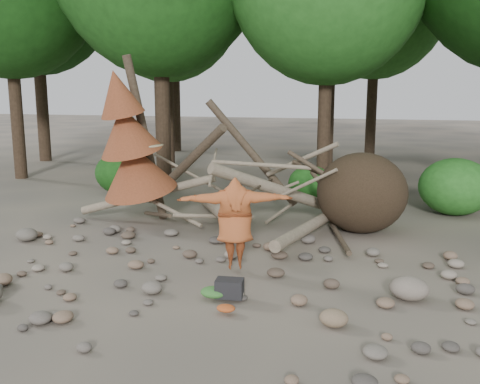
# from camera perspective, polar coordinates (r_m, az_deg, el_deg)

# --- Properties ---
(ground) EXTENTS (120.00, 120.00, 0.00)m
(ground) POSITION_cam_1_polar(r_m,az_deg,el_deg) (10.04, -4.23, -9.33)
(ground) COLOR #514C44
(ground) RESTS_ON ground
(deadfall_pile) EXTENTS (8.55, 5.24, 3.30)m
(deadfall_pile) POSITION_cam_1_polar(r_m,az_deg,el_deg) (13.35, 10.34, -0.17)
(deadfall_pile) COLOR #332619
(deadfall_pile) RESTS_ON ground
(dead_conifer) EXTENTS (2.06, 2.16, 4.35)m
(dead_conifer) POSITION_cam_1_polar(r_m,az_deg,el_deg) (13.86, -11.59, 5.02)
(dead_conifer) COLOR #4C3F30
(dead_conifer) RESTS_ON ground
(bush_left) EXTENTS (1.80, 1.80, 1.44)m
(bush_left) POSITION_cam_1_polar(r_m,az_deg,el_deg) (18.50, -12.46, 2.03)
(bush_left) COLOR #194E15
(bush_left) RESTS_ON ground
(bush_mid) EXTENTS (1.40, 1.40, 1.12)m
(bush_mid) POSITION_cam_1_polar(r_m,az_deg,el_deg) (17.05, 7.51, 0.93)
(bush_mid) COLOR #22631C
(bush_mid) RESTS_ON ground
(bush_right) EXTENTS (2.00, 2.00, 1.60)m
(bush_right) POSITION_cam_1_polar(r_m,az_deg,el_deg) (16.12, 21.98, 0.53)
(bush_right) COLOR #2C7624
(bush_right) RESTS_ON ground
(frisbee_thrower) EXTENTS (2.85, 1.28, 2.35)m
(frisbee_thrower) POSITION_cam_1_polar(r_m,az_deg,el_deg) (10.18, -0.56, -3.31)
(frisbee_thrower) COLOR #A94F26
(frisbee_thrower) RESTS_ON ground
(backpack) EXTENTS (0.49, 0.35, 0.30)m
(backpack) POSITION_cam_1_polar(r_m,az_deg,el_deg) (9.04, -1.13, -10.57)
(backpack) COLOR black
(backpack) RESTS_ON ground
(cloth_green) EXTENTS (0.46, 0.38, 0.17)m
(cloth_green) POSITION_cam_1_polar(r_m,az_deg,el_deg) (9.09, -2.80, -10.91)
(cloth_green) COLOR #346D2B
(cloth_green) RESTS_ON ground
(cloth_orange) EXTENTS (0.30, 0.24, 0.11)m
(cloth_orange) POSITION_cam_1_polar(r_m,az_deg,el_deg) (8.54, -1.52, -12.60)
(cloth_orange) COLOR #AE491D
(cloth_orange) RESTS_ON ground
(boulder_front_right) EXTENTS (0.43, 0.39, 0.26)m
(boulder_front_right) POSITION_cam_1_polar(r_m,az_deg,el_deg) (8.24, 9.97, -13.10)
(boulder_front_right) COLOR #816B51
(boulder_front_right) RESTS_ON ground
(boulder_mid_right) EXTENTS (0.65, 0.58, 0.39)m
(boulder_mid_right) POSITION_cam_1_polar(r_m,az_deg,el_deg) (9.49, 17.59, -9.77)
(boulder_mid_right) COLOR gray
(boulder_mid_right) RESTS_ON ground
(boulder_mid_left) EXTENTS (0.51, 0.46, 0.30)m
(boulder_mid_left) POSITION_cam_1_polar(r_m,az_deg,el_deg) (13.40, -21.80, -4.25)
(boulder_mid_left) COLOR #625C53
(boulder_mid_left) RESTS_ON ground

